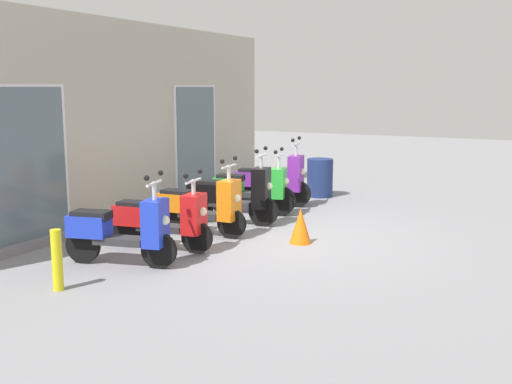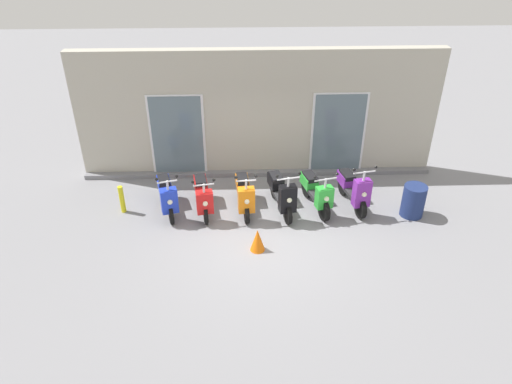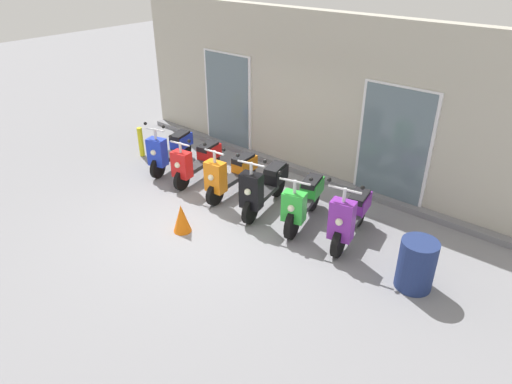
{
  "view_description": "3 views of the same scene",
  "coord_description": "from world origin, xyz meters",
  "px_view_note": "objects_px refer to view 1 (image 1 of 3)",
  "views": [
    {
      "loc": [
        -8.01,
        -3.99,
        2.26
      ],
      "look_at": [
        0.3,
        0.42,
        0.62
      ],
      "focal_mm": 42.24,
      "sensor_mm": 36.0,
      "label": 1
    },
    {
      "loc": [
        -0.46,
        -8.61,
        6.48
      ],
      "look_at": [
        -0.14,
        0.46,
        0.83
      ],
      "focal_mm": 33.41,
      "sensor_mm": 36.0,
      "label": 2
    },
    {
      "loc": [
        5.23,
        -4.91,
        4.5
      ],
      "look_at": [
        0.69,
        0.48,
        0.64
      ],
      "focal_mm": 32.23,
      "sensor_mm": 36.0,
      "label": 3
    }
  ],
  "objects_px": {
    "scooter_purple": "(273,181)",
    "scooter_black": "(233,195)",
    "scooter_blue": "(122,230)",
    "traffic_cone": "(300,226)",
    "scooter_red": "(162,219)",
    "scooter_orange": "(202,206)",
    "curb_bollard": "(57,260)",
    "trash_bin": "(320,178)",
    "scooter_green": "(252,189)"
  },
  "relations": [
    {
      "from": "scooter_purple",
      "to": "scooter_black",
      "type": "bearing_deg",
      "value": -175.82
    },
    {
      "from": "scooter_blue",
      "to": "traffic_cone",
      "type": "distance_m",
      "value": 2.62
    },
    {
      "from": "scooter_red",
      "to": "scooter_orange",
      "type": "xyz_separation_m",
      "value": [
        0.99,
        -0.01,
        0.01
      ]
    },
    {
      "from": "scooter_blue",
      "to": "scooter_red",
      "type": "relative_size",
      "value": 0.98
    },
    {
      "from": "scooter_blue",
      "to": "scooter_orange",
      "type": "distance_m",
      "value": 1.84
    },
    {
      "from": "scooter_red",
      "to": "curb_bollard",
      "type": "bearing_deg",
      "value": 179.58
    },
    {
      "from": "trash_bin",
      "to": "scooter_black",
      "type": "bearing_deg",
      "value": 174.45
    },
    {
      "from": "scooter_orange",
      "to": "scooter_blue",
      "type": "bearing_deg",
      "value": 179.6
    },
    {
      "from": "scooter_orange",
      "to": "trash_bin",
      "type": "distance_m",
      "value": 3.99
    },
    {
      "from": "scooter_orange",
      "to": "curb_bollard",
      "type": "xyz_separation_m",
      "value": [
        -2.92,
        0.03,
        -0.11
      ]
    },
    {
      "from": "scooter_green",
      "to": "trash_bin",
      "type": "xyz_separation_m",
      "value": [
        2.26,
        -0.39,
        -0.06
      ]
    },
    {
      "from": "scooter_blue",
      "to": "scooter_green",
      "type": "relative_size",
      "value": 0.94
    },
    {
      "from": "trash_bin",
      "to": "scooter_red",
      "type": "bearing_deg",
      "value": 175.88
    },
    {
      "from": "scooter_purple",
      "to": "traffic_cone",
      "type": "height_order",
      "value": "scooter_purple"
    },
    {
      "from": "scooter_black",
      "to": "trash_bin",
      "type": "relative_size",
      "value": 2.04
    },
    {
      "from": "scooter_blue",
      "to": "scooter_purple",
      "type": "distance_m",
      "value": 4.47
    },
    {
      "from": "scooter_black",
      "to": "scooter_green",
      "type": "xyz_separation_m",
      "value": [
        0.84,
        0.09,
        -0.04
      ]
    },
    {
      "from": "scooter_blue",
      "to": "scooter_green",
      "type": "distance_m",
      "value": 3.56
    },
    {
      "from": "scooter_black",
      "to": "traffic_cone",
      "type": "height_order",
      "value": "scooter_black"
    },
    {
      "from": "scooter_blue",
      "to": "curb_bollard",
      "type": "distance_m",
      "value": 1.09
    },
    {
      "from": "scooter_green",
      "to": "traffic_cone",
      "type": "relative_size",
      "value": 3.02
    },
    {
      "from": "scooter_red",
      "to": "scooter_purple",
      "type": "relative_size",
      "value": 0.98
    },
    {
      "from": "scooter_purple",
      "to": "curb_bollard",
      "type": "relative_size",
      "value": 2.22
    },
    {
      "from": "scooter_red",
      "to": "scooter_green",
      "type": "relative_size",
      "value": 0.97
    },
    {
      "from": "scooter_blue",
      "to": "trash_bin",
      "type": "relative_size",
      "value": 1.87
    },
    {
      "from": "curb_bollard",
      "to": "scooter_green",
      "type": "bearing_deg",
      "value": 0.26
    },
    {
      "from": "scooter_purple",
      "to": "traffic_cone",
      "type": "relative_size",
      "value": 2.98
    },
    {
      "from": "scooter_green",
      "to": "scooter_black",
      "type": "bearing_deg",
      "value": -173.76
    },
    {
      "from": "scooter_red",
      "to": "scooter_green",
      "type": "xyz_separation_m",
      "value": [
        2.71,
        0.03,
        0.01
      ]
    },
    {
      "from": "scooter_blue",
      "to": "scooter_green",
      "type": "height_order",
      "value": "scooter_blue"
    },
    {
      "from": "scooter_blue",
      "to": "scooter_black",
      "type": "height_order",
      "value": "scooter_black"
    },
    {
      "from": "trash_bin",
      "to": "curb_bollard",
      "type": "relative_size",
      "value": 1.13
    },
    {
      "from": "scooter_orange",
      "to": "scooter_green",
      "type": "distance_m",
      "value": 1.72
    },
    {
      "from": "scooter_orange",
      "to": "scooter_green",
      "type": "bearing_deg",
      "value": 1.6
    },
    {
      "from": "scooter_orange",
      "to": "scooter_purple",
      "type": "relative_size",
      "value": 0.98
    },
    {
      "from": "scooter_green",
      "to": "trash_bin",
      "type": "distance_m",
      "value": 2.29
    },
    {
      "from": "scooter_black",
      "to": "scooter_green",
      "type": "height_order",
      "value": "scooter_black"
    },
    {
      "from": "scooter_purple",
      "to": "curb_bollard",
      "type": "xyz_separation_m",
      "value": [
        -5.55,
        -0.06,
        -0.13
      ]
    },
    {
      "from": "scooter_red",
      "to": "scooter_black",
      "type": "distance_m",
      "value": 1.87
    },
    {
      "from": "scooter_red",
      "to": "scooter_black",
      "type": "height_order",
      "value": "scooter_black"
    },
    {
      "from": "scooter_orange",
      "to": "traffic_cone",
      "type": "bearing_deg",
      "value": -80.49
    },
    {
      "from": "scooter_black",
      "to": "curb_bollard",
      "type": "height_order",
      "value": "scooter_black"
    },
    {
      "from": "scooter_red",
      "to": "scooter_black",
      "type": "bearing_deg",
      "value": -1.73
    },
    {
      "from": "scooter_purple",
      "to": "traffic_cone",
      "type": "distance_m",
      "value": 2.89
    },
    {
      "from": "curb_bollard",
      "to": "scooter_blue",
      "type": "bearing_deg",
      "value": -0.77
    },
    {
      "from": "scooter_orange",
      "to": "scooter_black",
      "type": "height_order",
      "value": "scooter_black"
    },
    {
      "from": "scooter_orange",
      "to": "scooter_purple",
      "type": "bearing_deg",
      "value": 1.84
    },
    {
      "from": "trash_bin",
      "to": "scooter_orange",
      "type": "bearing_deg",
      "value": 175.05
    },
    {
      "from": "trash_bin",
      "to": "traffic_cone",
      "type": "bearing_deg",
      "value": -162.12
    },
    {
      "from": "scooter_blue",
      "to": "scooter_black",
      "type": "distance_m",
      "value": 2.72
    }
  ]
}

